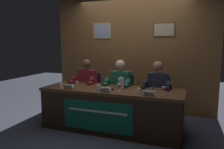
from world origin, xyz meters
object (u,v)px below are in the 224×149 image
Objects in this scene: water_cup_center at (98,88)px; panelist_right at (157,89)px; microphone_left at (71,82)px; juice_glass_center at (119,86)px; juice_glass_left at (77,83)px; nameplate_center at (105,90)px; juice_glass_right at (164,89)px; chair_right at (158,101)px; nameplate_left at (69,87)px; chair_center at (122,98)px; microphone_right at (152,88)px; nameplate_right at (149,93)px; panelist_center at (119,86)px; water_pitcher_central at (121,83)px; chair_left at (90,95)px; panelist_left at (85,84)px; water_cup_left at (61,85)px; water_cup_right at (139,91)px; microphone_center at (113,85)px; conference_table at (110,103)px.

panelist_right reaches higher than water_cup_center.
microphone_left is 0.97m from juice_glass_center.
juice_glass_left reaches higher than nameplate_center.
chair_right is at bearing 103.83° from juice_glass_right.
chair_center is (0.70, 0.89, -0.34)m from nameplate_left.
microphone_right reaches higher than nameplate_left.
microphone_left is 0.59m from water_cup_center.
microphone_right is (-0.01, 0.25, 0.03)m from nameplate_right.
panelist_center is 1.07m from juice_glass_right.
juice_glass_left is at bearing 45.80° from nameplate_left.
nameplate_left is 0.83× the size of microphone_right.
panelist_right reaches higher than water_pitcher_central.
microphone_left is 0.91m from panelist_center.
panelist_left reaches higher than chair_left.
panelist_left reaches higher than water_cup_left.
microphone_left is at bearing -179.70° from microphone_right.
microphone_left is 1.03× the size of water_pitcher_central.
nameplate_right is at bearing -1.28° from nameplate_center.
juice_glass_center is (0.97, -0.10, 0.01)m from microphone_left.
panelist_left is 1.36× the size of chair_center.
panelist_right is 0.72m from nameplate_right.
microphone_center is at bearing 162.58° from water_cup_right.
nameplate_center and nameplate_right have the same top height.
water_cup_left reaches higher than nameplate_center.
microphone_center is (0.05, -0.67, 0.38)m from chair_center.
chair_right is at bearing 43.69° from conference_table.
chair_right is (0.92, 0.79, -0.34)m from water_cup_center.
nameplate_center is at bearing -0.77° from nameplate_left.
chair_right is 0.92m from water_cup_right.
microphone_center is at bearing -40.85° from chair_left.
juice_glass_left is at bearing -80.47° from chair_left.
water_pitcher_central is (0.10, 0.14, 0.02)m from microphone_center.
microphone_left reaches higher than water_pitcher_central.
chair_right is (1.43, 0.89, -0.34)m from nameplate_left.
conference_table is at bearing 15.28° from nameplate_left.
chair_left is at bearing 147.01° from water_cup_right.
chair_center is at bearing 164.72° from panelist_right.
water_cup_center is at bearing 2.49° from water_cup_left.
nameplate_center is 2.26× the size of water_cup_center.
water_cup_right is at bearing -3.03° from water_cup_center.
microphone_left is 1.74× the size of juice_glass_center.
chair_right is at bearing 88.77° from microphone_right.
water_cup_center is at bearing -153.99° from conference_table.
chair_right is at bearing 0.00° from chair_left.
juice_glass_left is (0.13, -0.78, 0.39)m from chair_left.
juice_glass_left reaches higher than nameplate_right.
juice_glass_left is at bearing 168.86° from nameplate_center.
juice_glass_right is at bearing -15.87° from water_pitcher_central.
nameplate_center is at bearing -136.52° from panelist_right.
water_cup_center is 0.39× the size of microphone_center.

